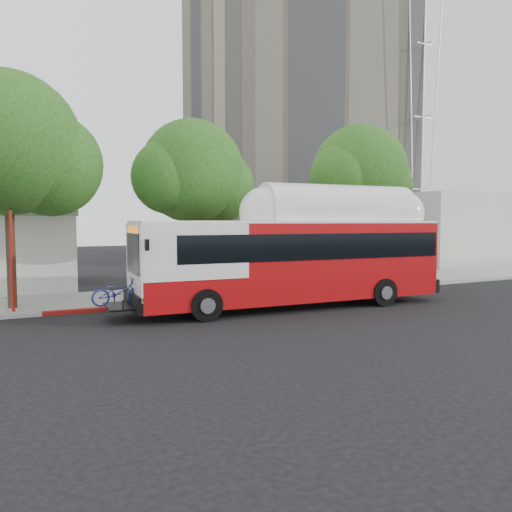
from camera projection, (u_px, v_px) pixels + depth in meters
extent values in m
plane|color=black|center=(269.00, 315.00, 19.65)|extent=(120.00, 120.00, 0.00)
cube|color=gray|center=(208.00, 292.00, 25.44)|extent=(60.00, 5.00, 0.15)
cube|color=gray|center=(229.00, 299.00, 23.12)|extent=(60.00, 0.30, 0.15)
cube|color=maroon|center=(166.00, 304.00, 21.77)|extent=(10.00, 0.32, 0.16)
cylinder|color=#2D2116|center=(10.00, 237.00, 20.29)|extent=(0.36, 0.36, 6.08)
sphere|color=#1B4914|center=(7.00, 143.00, 20.02)|extent=(5.80, 5.80, 5.80)
sphere|color=#1B4914|center=(50.00, 165.00, 20.97)|extent=(4.35, 4.35, 4.35)
cylinder|color=#2D2116|center=(193.00, 241.00, 24.36)|extent=(0.36, 0.36, 5.44)
sphere|color=#1B4914|center=(192.00, 171.00, 24.12)|extent=(5.00, 5.00, 5.00)
sphere|color=#1B4914|center=(217.00, 186.00, 24.96)|extent=(3.75, 3.75, 3.75)
cylinder|color=#2D2116|center=(359.00, 235.00, 28.67)|extent=(0.36, 0.36, 5.76)
sphere|color=#1B4914|center=(360.00, 172.00, 28.42)|extent=(5.40, 5.40, 5.40)
sphere|color=#1B4914|center=(377.00, 186.00, 29.31)|extent=(4.05, 4.05, 4.05)
cube|color=gray|center=(294.00, 87.00, 51.46)|extent=(18.00, 18.00, 35.00)
cube|color=silver|center=(468.00, 229.00, 47.19)|extent=(20.00, 12.00, 6.00)
cube|color=#A60B0D|center=(293.00, 261.00, 21.29)|extent=(13.48, 3.50, 3.23)
cube|color=black|center=(304.00, 245.00, 21.47)|extent=(12.15, 3.51, 1.06)
cube|color=white|center=(293.00, 222.00, 21.18)|extent=(13.48, 3.41, 0.11)
cube|color=white|center=(337.00, 215.00, 22.07)|extent=(7.22, 2.55, 0.61)
cube|color=black|center=(118.00, 306.00, 18.41)|extent=(0.98, 2.04, 0.07)
imported|color=navy|center=(118.00, 292.00, 18.37)|extent=(0.75, 1.94, 1.00)
cylinder|color=#A31A11|center=(12.00, 263.00, 19.47)|extent=(0.13, 0.13, 4.17)
cube|color=black|center=(10.00, 206.00, 19.32)|extent=(0.05, 0.42, 0.26)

